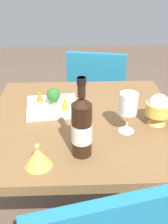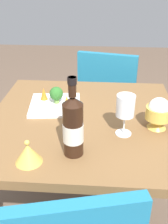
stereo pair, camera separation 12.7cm
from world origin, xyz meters
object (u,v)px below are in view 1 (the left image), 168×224
carrot_garnish_left (65,103)px  wine_glass (128,105)px  serving_plate (52,106)px  broccoli_floret (53,95)px  wine_bottle (82,126)px  rice_bowl (158,109)px  rice_bowl_lid (38,157)px  chair_near_window (97,93)px  carrot_garnish_right (40,96)px

carrot_garnish_left → wine_glass: bearing=144.2°
serving_plate → broccoli_floret: bearing=-129.3°
wine_bottle → wine_glass: size_ratio=1.72×
rice_bowl → carrot_garnish_left: (0.41, -0.13, -0.03)m
rice_bowl_lid → serving_plate: rice_bowl_lid is taller
chair_near_window → rice_bowl: size_ratio=6.00×
wine_bottle → serving_plate: (0.13, -0.38, -0.11)m
wine_bottle → wine_glass: 0.25m
serving_plate → chair_near_window: bearing=-114.8°
chair_near_window → carrot_garnish_right: bearing=-109.7°
serving_plate → carrot_garnish_right: bearing=-34.7°
broccoli_floret → carrot_garnish_right: (0.07, -0.04, -0.02)m
carrot_garnish_left → carrot_garnish_right: size_ratio=1.03×
carrot_garnish_right → wine_bottle: bearing=115.0°
broccoli_floret → carrot_garnish_left: 0.08m
chair_near_window → carrot_garnish_left: chair_near_window is taller
wine_glass → rice_bowl: wine_glass is taller
chair_near_window → carrot_garnish_right: size_ratio=13.74×
rice_bowl → rice_bowl_lid: (0.50, 0.28, -0.04)m
wine_bottle → rice_bowl_lid: size_ratio=3.08×
wine_glass → serving_plate: wine_glass is taller
chair_near_window → serving_plate: bearing=-102.8°
rice_bowl → broccoli_floret: (0.47, -0.18, -0.01)m
serving_plate → carrot_garnish_right: 0.09m
rice_bowl → broccoli_floret: 0.50m
serving_plate → carrot_garnish_left: carrot_garnish_left is taller
wine_bottle → broccoli_floret: (0.13, -0.39, -0.05)m
broccoli_floret → wine_bottle: bearing=108.1°
chair_near_window → rice_bowl: 0.84m
wine_bottle → rice_bowl_lid: 0.19m
wine_bottle → carrot_garnish_left: wine_bottle is taller
serving_plate → carrot_garnish_left: (-0.07, 0.04, 0.04)m
wine_bottle → broccoli_floret: wine_bottle is taller
chair_near_window → rice_bowl_lid: 1.11m
serving_plate → rice_bowl_lid: bearing=87.1°
wine_glass → rice_bowl: (-0.15, -0.06, -0.05)m
wine_bottle → carrot_garnish_left: (0.07, -0.34, -0.07)m
broccoli_floret → carrot_garnish_right: 0.08m
wine_bottle → carrot_garnish_right: 0.48m
wine_glass → serving_plate: size_ratio=0.65×
broccoli_floret → carrot_garnish_left: (-0.06, 0.05, -0.02)m
wine_glass → carrot_garnish_right: size_ratio=2.89×
wine_glass → broccoli_floret: bearing=-36.5°
rice_bowl → carrot_garnish_left: rice_bowl is taller
rice_bowl → rice_bowl_lid: bearing=28.8°
rice_bowl_lid → serving_plate: (-0.02, -0.44, -0.03)m
wine_glass → carrot_garnish_left: 0.34m
wine_glass → rice_bowl_lid: 0.42m
broccoli_floret → rice_bowl_lid: bearing=86.3°
wine_bottle → rice_bowl_lid: wine_bottle is taller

